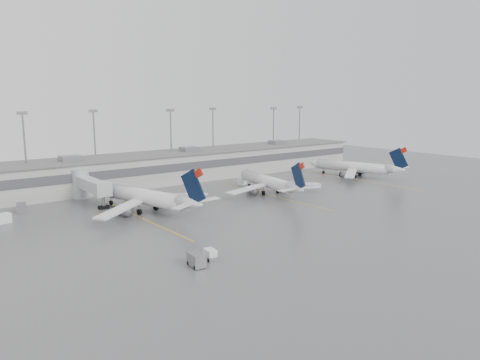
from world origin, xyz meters
TOP-DOWN VIEW (x-y plane):
  - ground at (0.00, 0.00)m, footprint 260.00×260.00m
  - terminal at (-0.01, 57.98)m, footprint 152.00×17.00m
  - light_masts at (0.00, 63.75)m, footprint 142.40×8.00m
  - jet_bridge_right at (-20.50, 45.72)m, footprint 4.00×17.20m
  - stand_markings at (-0.00, 24.00)m, footprint 105.25×40.00m
  - jet_mid_left at (-14.60, 27.65)m, footprint 28.87×32.81m
  - jet_mid_right at (18.55, 25.98)m, footprint 26.58×30.03m
  - jet_far_right at (55.98, 28.96)m, footprint 26.50×30.16m
  - baggage_tug at (-20.26, -4.88)m, footprint 1.88×2.65m
  - baggage_cart at (-23.46, -6.08)m, footprint 2.08×3.22m
  - gse_uld_a at (-40.30, 36.54)m, footprint 2.96×2.28m
  - gse_uld_b at (-13.30, 38.21)m, footprint 2.58×2.12m
  - gse_uld_c at (21.24, 40.63)m, footprint 2.89×2.46m
  - gse_loader at (-35.45, 43.34)m, footprint 2.54×3.46m
  - cone_b at (-23.11, 31.40)m, footprint 0.46×0.46m
  - cone_c at (20.34, 31.37)m, footprint 0.46×0.46m
  - cone_d at (50.60, 37.26)m, footprint 0.38×0.38m

SIDE VIEW (x-z plane):
  - ground at x=0.00m, z-range 0.00..0.00m
  - stand_markings at x=0.00m, z-range 0.00..0.01m
  - cone_d at x=50.60m, z-range 0.00..0.61m
  - cone_b at x=-23.11m, z-range 0.00..0.73m
  - cone_c at x=20.34m, z-range 0.00..0.74m
  - baggage_tug at x=-20.26m, z-range -0.18..1.43m
  - gse_uld_b at x=-13.30m, z-range 0.00..1.57m
  - gse_uld_c at x=21.24m, z-range 0.00..1.73m
  - gse_uld_a at x=-40.30m, z-range 0.00..1.87m
  - gse_loader at x=-35.45m, z-range 0.00..1.95m
  - baggage_cart at x=-23.46m, z-range 0.04..1.99m
  - jet_mid_right at x=18.55m, z-range -1.85..7.92m
  - jet_far_right at x=55.98m, z-range -1.90..8.14m
  - jet_mid_left at x=-14.60m, z-range -2.06..8.81m
  - jet_bridge_right at x=-20.50m, z-range 0.37..7.37m
  - terminal at x=-0.01m, z-range -0.55..8.90m
  - light_masts at x=0.00m, z-range 1.73..22.33m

